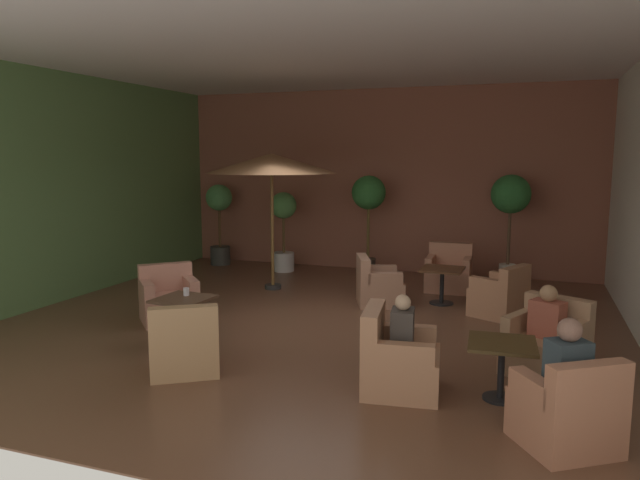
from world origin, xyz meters
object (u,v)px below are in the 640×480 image
patron_by_window (547,315)px  iced_drink_cup (186,292)px  armchair_front_right_east (500,297)px  potted_tree_mid_left (219,215)px  armchair_front_left_east (169,300)px  potted_tree_left_corner (510,202)px  cafe_table_front_left (184,310)px  armchair_front_left_north (184,346)px  armchair_front_right_south (449,273)px  patio_umbrella_tall_red (272,164)px  armchair_mid_center_south (547,346)px  patron_blue_shirt (402,327)px  armchair_mid_center_east (567,413)px  cafe_table_front_right (442,277)px  potted_tree_mid_right (369,201)px  armchair_front_right_north (377,287)px  potted_tree_right_corner (284,223)px  cafe_table_mid_center (502,355)px  armchair_mid_center_north (397,361)px  patron_with_friend (568,362)px

patron_by_window → iced_drink_cup: (-4.65, -0.26, -0.04)m
armchair_front_right_east → potted_tree_mid_left: (-6.40, 2.49, 0.86)m
armchair_front_left_east → potted_tree_left_corner: 6.68m
cafe_table_front_left → potted_tree_mid_left: 5.86m
armchair_front_left_north → patron_by_window: bearing=18.8°
armchair_front_right_south → patio_umbrella_tall_red: bearing=-161.9°
armchair_mid_center_south → patron_blue_shirt: (-1.49, -1.10, 0.39)m
armchair_mid_center_east → potted_tree_left_corner: 6.87m
potted_tree_left_corner → iced_drink_cup: size_ratio=19.72×
armchair_front_left_east → armchair_front_left_north: bearing=-51.6°
armchair_front_left_north → patron_by_window: 4.23m
cafe_table_front_right → potted_tree_mid_right: bearing=135.0°
armchair_front_right_south → patron_blue_shirt: bearing=-88.2°
armchair_front_left_north → patron_blue_shirt: (2.52, 0.30, 0.39)m
patron_by_window → patio_umbrella_tall_red: bearing=148.1°
armchair_mid_center_south → potted_tree_mid_right: size_ratio=0.50×
armchair_front_right_east → potted_tree_mid_left: bearing=158.7°
armchair_front_right_north → armchair_mid_center_east: bearing=-57.3°
armchair_front_left_north → patron_blue_shirt: 2.56m
potted_tree_right_corner → patron_blue_shirt: potted_tree_right_corner is taller
cafe_table_front_right → armchair_mid_center_south: bearing=-60.6°
cafe_table_front_left → armchair_front_right_east: (4.00, 2.81, -0.14)m
armchair_front_right_south → iced_drink_cup: 5.26m
armchair_front_right_east → armchair_front_left_east: bearing=-157.7°
cafe_table_mid_center → armchair_mid_center_north: (-1.07, -0.14, -0.15)m
armchair_front_right_east → armchair_mid_center_south: (0.64, -2.38, 0.01)m
patio_umbrella_tall_red → iced_drink_cup: 3.68m
armchair_front_right_north → patron_with_friend: bearing=-57.3°
potted_tree_mid_right → patio_umbrella_tall_red: bearing=-129.5°
armchair_front_right_north → armchair_front_right_east: 2.02m
potted_tree_mid_right → potted_tree_right_corner: (-1.90, -0.04, -0.53)m
cafe_table_front_right → armchair_mid_center_north: armchair_mid_center_north is taller
cafe_table_front_left → armchair_front_right_south: size_ratio=0.85×
armchair_mid_center_east → patron_by_window: patron_by_window is taller
patron_by_window → patron_with_friend: bearing=-86.1°
potted_tree_right_corner → patron_by_window: 7.08m
potted_tree_right_corner → iced_drink_cup: 5.00m
armchair_front_right_north → armchair_mid_center_south: armchair_mid_center_south is taller
patio_umbrella_tall_red → cafe_table_front_left: bearing=-86.6°
armchair_mid_center_north → patron_blue_shirt: 0.39m
cafe_table_front_left → patio_umbrella_tall_red: (-0.20, 3.39, 1.92)m
potted_tree_mid_right → patron_by_window: bearing=-54.2°
cafe_table_mid_center → armchair_front_right_east: bearing=92.9°
armchair_front_left_north → potted_tree_left_corner: (3.38, 6.24, 1.32)m
armchair_front_right_east → cafe_table_front_right: bearing=153.1°
armchair_mid_center_east → potted_tree_mid_right: 7.54m
patron_by_window → armchair_front_right_east: bearing=104.4°
potted_tree_right_corner → iced_drink_cup: size_ratio=15.85×
cafe_table_front_left → patron_with_friend: 4.95m
armchair_front_right_east → potted_tree_mid_right: size_ratio=0.46×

